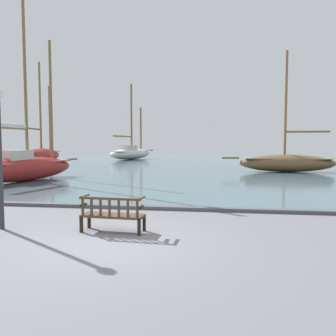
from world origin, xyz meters
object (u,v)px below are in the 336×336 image
(sailboat_centre_channel, at_px, (41,155))
(sailboat_far_starboard, at_px, (287,162))
(sailboat_mid_port, at_px, (25,165))
(park_bench, at_px, (112,214))
(sailboat_mid_starboard, at_px, (131,153))

(sailboat_centre_channel, distance_m, sailboat_far_starboard, 27.27)
(sailboat_mid_port, bearing_deg, sailboat_centre_channel, 116.84)
(sailboat_centre_channel, bearing_deg, sailboat_mid_port, -63.16)
(sailboat_far_starboard, bearing_deg, park_bench, -113.35)
(sailboat_centre_channel, height_order, sailboat_mid_port, sailboat_centre_channel)
(sailboat_far_starboard, bearing_deg, sailboat_mid_starboard, 131.43)
(park_bench, height_order, sailboat_far_starboard, sailboat_far_starboard)
(park_bench, relative_size, sailboat_centre_channel, 0.14)
(sailboat_mid_port, relative_size, sailboat_mid_starboard, 0.97)
(park_bench, distance_m, sailboat_far_starboard, 20.79)
(sailboat_centre_channel, bearing_deg, sailboat_far_starboard, -18.71)
(sailboat_centre_channel, relative_size, sailboat_mid_port, 1.02)
(park_bench, xyz_separation_m, sailboat_far_starboard, (8.24, 19.08, 0.40))
(sailboat_far_starboard, distance_m, sailboat_mid_starboard, 27.30)
(sailboat_centre_channel, distance_m, sailboat_mid_starboard, 14.06)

